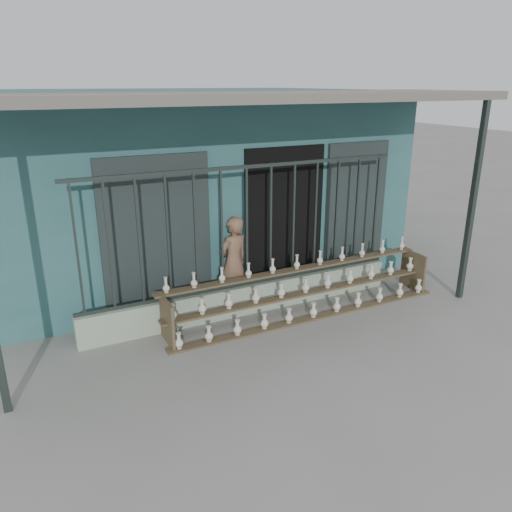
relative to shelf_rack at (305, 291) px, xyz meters
name	(u,v)px	position (x,y,z in m)	size (l,w,h in m)	color
ground	(290,350)	(-0.78, -0.89, -0.36)	(60.00, 60.00, 0.00)	slate
workshop_building	(181,176)	(-0.77, 3.34, 1.26)	(7.40, 6.60, 3.21)	#2A5758
parapet_wall	(247,298)	(-0.78, 0.41, -0.13)	(5.00, 0.20, 0.45)	#90A28B
security_fence	(247,227)	(-0.78, 0.41, 0.99)	(5.00, 0.04, 1.80)	#283330
shelf_rack	(305,291)	(0.00, 0.00, 0.00)	(4.50, 0.68, 0.85)	brown
elderly_woman	(234,263)	(-0.87, 0.68, 0.37)	(0.53, 0.35, 1.46)	brown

